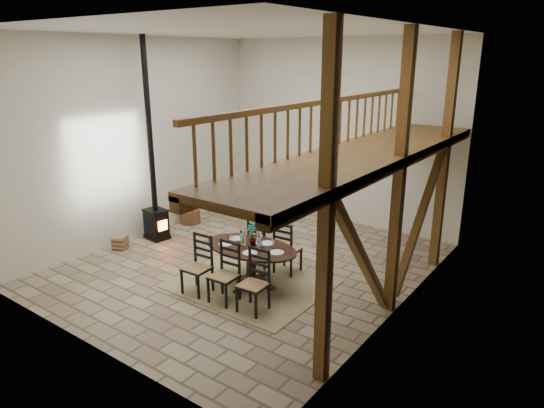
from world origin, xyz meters
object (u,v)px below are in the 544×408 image
Objects in this scene: log_stack at (120,242)px; dining_table at (247,266)px; wood_stove at (154,196)px; log_basket at (190,216)px.

dining_table is at bearing 3.97° from log_stack.
wood_stove reaches higher than log_basket.
dining_table is 4.33m from log_basket.
log_stack is at bearing -90.09° from log_basket.
log_basket is at bearing 104.03° from wood_stove.
wood_stove is 8.83× the size of log_basket.
dining_table is at bearing -29.19° from log_basket.
wood_stove reaches higher than dining_table.
log_basket is (-0.17, 1.36, -0.94)m from wood_stove.
dining_table is 3.75m from wood_stove.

